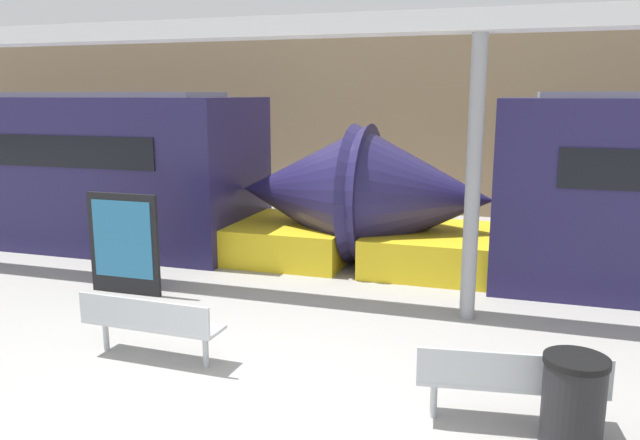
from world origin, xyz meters
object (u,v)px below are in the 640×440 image
bench_near (149,321)px  train_right (1,168)px  bench_far (510,379)px  poster_board (124,244)px  trash_bin (573,403)px  support_column_near (473,181)px

bench_near → train_right: bearing=145.7°
bench_far → poster_board: 6.45m
train_right → trash_bin: train_right is taller
bench_near → poster_board: (-1.83, 2.15, 0.33)m
bench_near → support_column_near: bearing=39.0°
train_right → bench_far: train_right is taller
bench_far → support_column_near: (-0.62, 2.97, 1.48)m
train_right → support_column_near: size_ratio=4.30×
bench_far → trash_bin: 0.59m
train_right → support_column_near: support_column_near is taller
trash_bin → poster_board: size_ratio=0.54×
bench_far → support_column_near: support_column_near is taller
bench_far → support_column_near: size_ratio=0.45×
bench_far → trash_bin: trash_bin is taller
poster_board → support_column_near: support_column_near is taller
bench_near → bench_far: size_ratio=0.99×
train_right → bench_far: (11.25, -5.47, -1.01)m
train_right → bench_near: size_ratio=9.58×
train_right → trash_bin: size_ratio=19.26×
bench_near → support_column_near: (3.51, 2.67, 1.48)m
train_right → poster_board: size_ratio=10.41×
bench_far → bench_near: bearing=168.3°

